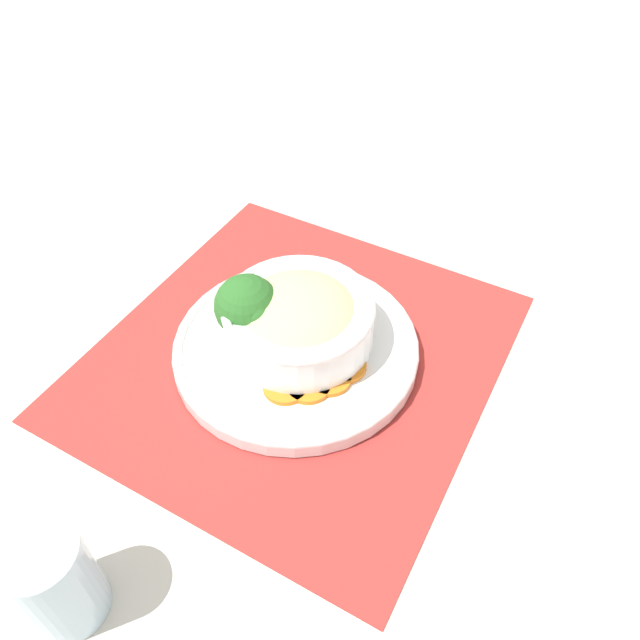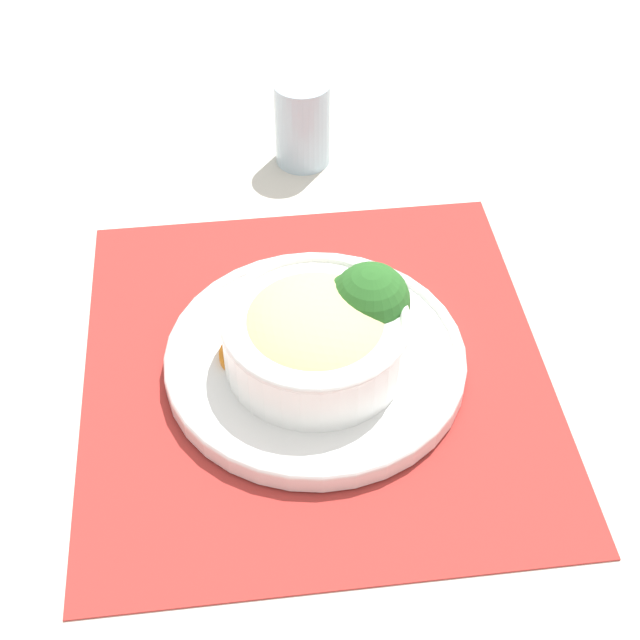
# 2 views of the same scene
# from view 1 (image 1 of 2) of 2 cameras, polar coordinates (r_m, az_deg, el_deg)

# --- Properties ---
(ground_plane) EXTENTS (4.00, 4.00, 0.00)m
(ground_plane) POSITION_cam_1_polar(r_m,az_deg,el_deg) (0.72, -2.17, -3.25)
(ground_plane) COLOR beige
(placemat) EXTENTS (0.46, 0.48, 0.00)m
(placemat) POSITION_cam_1_polar(r_m,az_deg,el_deg) (0.72, -2.17, -3.14)
(placemat) COLOR #B2332D
(placemat) RESTS_ON ground_plane
(plate) EXTENTS (0.28, 0.28, 0.02)m
(plate) POSITION_cam_1_polar(r_m,az_deg,el_deg) (0.71, -2.20, -2.43)
(plate) COLOR white
(plate) RESTS_ON placemat
(bowl) EXTENTS (0.17, 0.17, 0.07)m
(bowl) POSITION_cam_1_polar(r_m,az_deg,el_deg) (0.68, -2.15, 0.22)
(bowl) COLOR white
(bowl) RESTS_ON plate
(broccoli_floret) EXTENTS (0.07, 0.07, 0.08)m
(broccoli_floret) POSITION_cam_1_polar(r_m,az_deg,el_deg) (0.68, -6.67, 1.20)
(broccoli_floret) COLOR #84AD5B
(broccoli_floret) RESTS_ON plate
(carrot_slice_near) EXTENTS (0.05, 0.05, 0.01)m
(carrot_slice_near) POSITION_cam_1_polar(r_m,az_deg,el_deg) (0.66, -3.15, -6.03)
(carrot_slice_near) COLOR orange
(carrot_slice_near) RESTS_ON plate
(carrot_slice_middle) EXTENTS (0.05, 0.05, 0.01)m
(carrot_slice_middle) POSITION_cam_1_polar(r_m,az_deg,el_deg) (0.66, -1.08, -5.96)
(carrot_slice_middle) COLOR orange
(carrot_slice_middle) RESTS_ON plate
(carrot_slice_far) EXTENTS (0.05, 0.05, 0.01)m
(carrot_slice_far) POSITION_cam_1_polar(r_m,az_deg,el_deg) (0.67, 0.80, -5.31)
(carrot_slice_far) COLOR orange
(carrot_slice_far) RESTS_ON plate
(carrot_slice_extra) EXTENTS (0.05, 0.05, 0.01)m
(carrot_slice_extra) POSITION_cam_1_polar(r_m,az_deg,el_deg) (0.68, 2.19, -4.19)
(carrot_slice_extra) COLOR orange
(carrot_slice_extra) RESTS_ON plate
(water_glass) EXTENTS (0.06, 0.06, 0.10)m
(water_glass) POSITION_cam_1_polar(r_m,az_deg,el_deg) (0.57, -22.56, -21.59)
(water_glass) COLOR silver
(water_glass) RESTS_ON ground_plane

